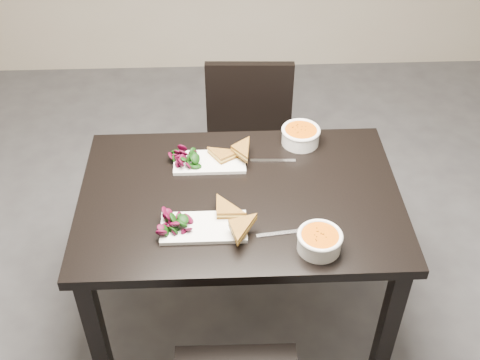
{
  "coord_description": "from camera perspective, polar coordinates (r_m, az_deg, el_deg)",
  "views": [
    {
      "loc": [
        -0.31,
        -1.42,
        2.22
      ],
      "look_at": [
        -0.25,
        0.22,
        0.82
      ],
      "focal_mm": 44.4,
      "sensor_mm": 36.0,
      "label": 1
    }
  ],
  "objects": [
    {
      "name": "cutlery_far",
      "position": [
        2.36,
        3.18,
        1.88
      ],
      "size": [
        0.18,
        0.02,
        0.0
      ],
      "primitive_type": "cube",
      "rotation": [
        0.0,
        0.0,
        -0.05
      ],
      "color": "silver",
      "rests_on": "table"
    },
    {
      "name": "soup_bowl_far",
      "position": [
        2.45,
        5.84,
        4.34
      ],
      "size": [
        0.16,
        0.16,
        0.07
      ],
      "color": "white",
      "rests_on": "table"
    },
    {
      "name": "sandwich_near",
      "position": [
        2.06,
        -1.73,
        -3.61
      ],
      "size": [
        0.15,
        0.12,
        0.05
      ],
      "primitive_type": null,
      "rotation": [
        0.0,
        0.0,
        -0.02
      ],
      "color": "#AD7124",
      "rests_on": "plate_near"
    },
    {
      "name": "salad_far",
      "position": [
        2.34,
        -5.41,
        2.17
      ],
      "size": [
        0.09,
        0.08,
        0.04
      ],
      "primitive_type": null,
      "color": "black",
      "rests_on": "plate_far"
    },
    {
      "name": "ground",
      "position": [
        2.66,
        5.77,
        -16.64
      ],
      "size": [
        5.0,
        5.0,
        0.0
      ],
      "primitive_type": "plane",
      "color": "#47474C",
      "rests_on": "ground"
    },
    {
      "name": "table",
      "position": [
        2.28,
        0.0,
        -3.23
      ],
      "size": [
        1.2,
        0.8,
        0.75
      ],
      "color": "black",
      "rests_on": "ground"
    },
    {
      "name": "cutlery_near",
      "position": [
        2.07,
        4.04,
        -5.1
      ],
      "size": [
        0.18,
        0.04,
        0.0
      ],
      "primitive_type": "cube",
      "rotation": [
        0.0,
        0.0,
        0.12
      ],
      "color": "silver",
      "rests_on": "table"
    },
    {
      "name": "plate_far",
      "position": [
        2.35,
        -2.93,
        1.73
      ],
      "size": [
        0.28,
        0.14,
        0.01
      ],
      "primitive_type": "cube",
      "color": "white",
      "rests_on": "table"
    },
    {
      "name": "chair_far",
      "position": [
        2.91,
        0.88,
        3.76
      ],
      "size": [
        0.44,
        0.44,
        0.85
      ],
      "rotation": [
        0.0,
        0.0,
        -0.04
      ],
      "color": "black",
      "rests_on": "ground"
    },
    {
      "name": "plate_near",
      "position": [
        2.08,
        -3.5,
        -4.57
      ],
      "size": [
        0.3,
        0.15,
        0.02
      ],
      "primitive_type": "cube",
      "color": "white",
      "rests_on": "table"
    },
    {
      "name": "salad_near",
      "position": [
        2.06,
        -6.32,
        -4.08
      ],
      "size": [
        0.09,
        0.08,
        0.04
      ],
      "primitive_type": null,
      "color": "black",
      "rests_on": "plate_near"
    },
    {
      "name": "soup_bowl_near",
      "position": [
        2.0,
        7.65,
        -5.77
      ],
      "size": [
        0.15,
        0.15,
        0.07
      ],
      "color": "white",
      "rests_on": "table"
    },
    {
      "name": "sandwich_far",
      "position": [
        2.32,
        -1.35,
        2.12
      ],
      "size": [
        0.18,
        0.17,
        0.05
      ],
      "primitive_type": null,
      "rotation": [
        0.0,
        0.0,
        0.58
      ],
      "color": "#AD7124",
      "rests_on": "plate_far"
    }
  ]
}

